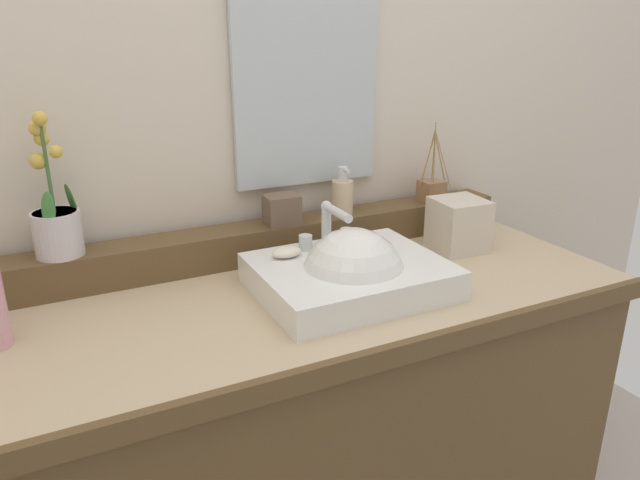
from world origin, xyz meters
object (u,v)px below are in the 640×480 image
Objects in this scene: soap_bar at (287,252)px; sink_basin at (352,278)px; trinket_box at (282,210)px; reed_diffuser at (432,190)px; tissue_box at (458,225)px; potted_plant at (56,220)px; soap_dispenser at (342,195)px.

sink_basin is at bearing -41.51° from soap_bar.
soap_bar is 0.82× the size of trinket_box.
sink_basin is 1.82× the size of reed_diffuser.
soap_bar is 0.19m from trinket_box.
reed_diffuser is 1.65× the size of tissue_box.
potted_plant is 3.70× the size of trinket_box.
sink_basin is 5.94× the size of soap_bar.
sink_basin is 1.32× the size of potted_plant.
reed_diffuser reaches higher than soap_bar.
sink_basin is at bearing -26.50° from potted_plant.
trinket_box is at bearing -179.94° from reed_diffuser.
sink_basin is at bearing -114.41° from soap_dispenser.
soap_bar is 0.51m from potted_plant.
reed_diffuser is at bearing 2.67° from trinket_box.
sink_basin is 0.41m from tissue_box.
potted_plant is 1.00m from reed_diffuser.
potted_plant is 1.38× the size of reed_diffuser.
soap_bar is at bearing 138.49° from sink_basin.
trinket_box is (0.53, -0.01, -0.04)m from potted_plant.
reed_diffuser is 0.47m from trinket_box.
soap_dispenser is 0.32m from tissue_box.
sink_basin is 0.33m from soap_dispenser.
trinket_box is (-0.05, 0.28, 0.09)m from sink_basin.
tissue_box is at bearing -10.32° from potted_plant.
reed_diffuser is 0.17m from tissue_box.
soap_dispenser is 0.18m from trinket_box.
sink_basin reaches higher than trinket_box.
reed_diffuser is (0.29, -0.01, -0.02)m from soap_dispenser.
tissue_box is at bearing -99.99° from reed_diffuser.
trinket_box is at bearing 159.70° from tissue_box.
trinket_box is 0.61× the size of tissue_box.
potted_plant reaches higher than sink_basin.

